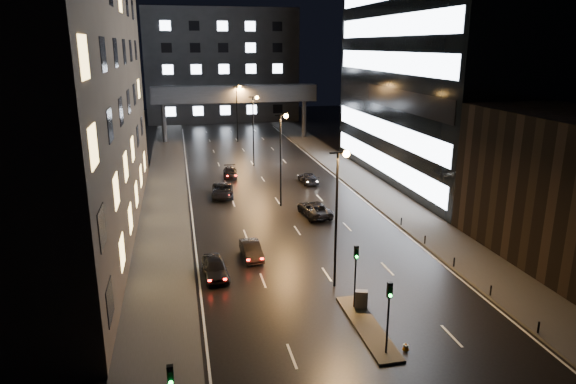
# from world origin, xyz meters

# --- Properties ---
(ground) EXTENTS (160.00, 160.00, 0.00)m
(ground) POSITION_xyz_m (0.00, 40.00, 0.00)
(ground) COLOR black
(ground) RESTS_ON ground
(sidewalk_left) EXTENTS (5.00, 110.00, 0.15)m
(sidewalk_left) POSITION_xyz_m (-12.50, 35.00, 0.07)
(sidewalk_left) COLOR #383533
(sidewalk_left) RESTS_ON ground
(sidewalk_right) EXTENTS (5.00, 110.00, 0.15)m
(sidewalk_right) POSITION_xyz_m (12.50, 35.00, 0.07)
(sidewalk_right) COLOR #383533
(sidewalk_right) RESTS_ON ground
(building_left) EXTENTS (15.00, 48.00, 40.00)m
(building_left) POSITION_xyz_m (-22.50, 24.00, 20.00)
(building_left) COLOR #2D2319
(building_left) RESTS_ON ground
(building_right_low) EXTENTS (10.00, 18.00, 12.00)m
(building_right_low) POSITION_xyz_m (20.00, 9.00, 6.00)
(building_right_low) COLOR black
(building_right_low) RESTS_ON ground
(building_far) EXTENTS (34.00, 14.00, 25.00)m
(building_far) POSITION_xyz_m (0.00, 98.00, 12.50)
(building_far) COLOR #333335
(building_far) RESTS_ON ground
(skybridge) EXTENTS (30.00, 3.00, 10.00)m
(skybridge) POSITION_xyz_m (0.00, 70.00, 8.34)
(skybridge) COLOR #333335
(skybridge) RESTS_ON ground
(median_island) EXTENTS (1.60, 8.00, 0.15)m
(median_island) POSITION_xyz_m (0.30, 2.00, 0.07)
(median_island) COLOR #383533
(median_island) RESTS_ON ground
(traffic_signal_near) EXTENTS (0.28, 0.34, 4.40)m
(traffic_signal_near) POSITION_xyz_m (0.30, 4.49, 3.09)
(traffic_signal_near) COLOR black
(traffic_signal_near) RESTS_ON median_island
(traffic_signal_far) EXTENTS (0.28, 0.34, 4.40)m
(traffic_signal_far) POSITION_xyz_m (0.30, -1.01, 3.09)
(traffic_signal_far) COLOR black
(traffic_signal_far) RESTS_ON median_island
(bollard_row) EXTENTS (0.12, 25.12, 0.90)m
(bollard_row) POSITION_xyz_m (10.20, 6.50, 0.45)
(bollard_row) COLOR black
(bollard_row) RESTS_ON ground
(streetlight_near) EXTENTS (1.45, 0.50, 10.15)m
(streetlight_near) POSITION_xyz_m (0.16, 8.00, 6.50)
(streetlight_near) COLOR black
(streetlight_near) RESTS_ON ground
(streetlight_mid_a) EXTENTS (1.45, 0.50, 10.15)m
(streetlight_mid_a) POSITION_xyz_m (0.16, 28.00, 6.50)
(streetlight_mid_a) COLOR black
(streetlight_mid_a) RESTS_ON ground
(streetlight_mid_b) EXTENTS (1.45, 0.50, 10.15)m
(streetlight_mid_b) POSITION_xyz_m (0.16, 48.00, 6.50)
(streetlight_mid_b) COLOR black
(streetlight_mid_b) RESTS_ON ground
(streetlight_far) EXTENTS (1.45, 0.50, 10.15)m
(streetlight_far) POSITION_xyz_m (0.16, 68.00, 6.50)
(streetlight_far) COLOR black
(streetlight_far) RESTS_ON ground
(car_away_a) EXTENTS (2.06, 4.54, 1.51)m
(car_away_a) POSITION_xyz_m (-8.45, 11.41, 0.76)
(car_away_a) COLOR black
(car_away_a) RESTS_ON ground
(car_away_b) EXTENTS (1.63, 4.19, 1.36)m
(car_away_b) POSITION_xyz_m (-5.22, 14.51, 0.68)
(car_away_b) COLOR black
(car_away_b) RESTS_ON ground
(car_away_c) EXTENTS (2.89, 5.48, 1.47)m
(car_away_c) POSITION_xyz_m (-5.94, 32.92, 0.73)
(car_away_c) COLOR black
(car_away_c) RESTS_ON ground
(car_away_d) EXTENTS (2.17, 4.61, 1.30)m
(car_away_d) POSITION_xyz_m (-4.13, 41.92, 0.65)
(car_away_d) COLOR black
(car_away_d) RESTS_ON ground
(car_toward_a) EXTENTS (2.93, 5.52, 1.48)m
(car_toward_a) POSITION_xyz_m (2.74, 23.93, 0.74)
(car_toward_a) COLOR black
(car_toward_a) RESTS_ON ground
(car_toward_b) EXTENTS (1.95, 4.58, 1.32)m
(car_toward_b) POSITION_xyz_m (5.37, 36.75, 0.66)
(car_toward_b) COLOR black
(car_toward_b) RESTS_ON ground
(utility_cabinet) EXTENTS (0.94, 0.70, 1.23)m
(utility_cabinet) POSITION_xyz_m (0.70, 4.26, 0.77)
(utility_cabinet) COLOR #48484B
(utility_cabinet) RESTS_ON median_island
(cone_a) EXTENTS (0.47, 0.47, 0.48)m
(cone_a) POSITION_xyz_m (1.63, -0.75, 0.24)
(cone_a) COLOR orange
(cone_a) RESTS_ON ground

